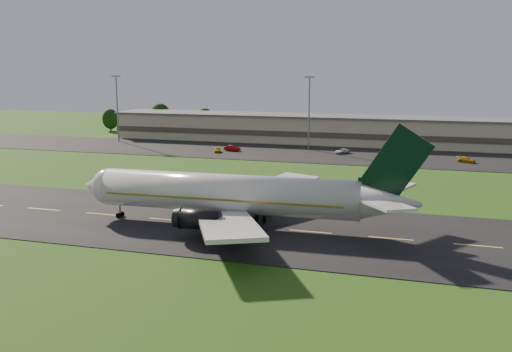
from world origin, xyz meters
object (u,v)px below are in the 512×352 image
(light_mast_centre, at_px, (309,104))
(service_vehicle_a, at_px, (217,150))
(terminal, at_px, (324,130))
(light_mast_west, at_px, (117,100))
(service_vehicle_d, at_px, (466,160))
(airliner, at_px, (234,195))
(service_vehicle_b, at_px, (232,148))
(service_vehicle_c, at_px, (342,151))

(light_mast_centre, xyz_separation_m, service_vehicle_a, (-22.55, -12.59, -11.97))
(terminal, distance_m, light_mast_west, 64.10)
(terminal, relative_size, light_mast_west, 7.13)
(light_mast_west, bearing_deg, service_vehicle_d, -6.12)
(terminal, bearing_deg, airliner, -87.45)
(service_vehicle_b, bearing_deg, light_mast_west, 88.72)
(airliner, distance_m, service_vehicle_d, 77.78)
(light_mast_centre, bearing_deg, service_vehicle_a, -150.83)
(light_mast_west, xyz_separation_m, service_vehicle_a, (37.45, -12.59, -11.97))
(airliner, height_order, light_mast_west, light_mast_west)
(light_mast_west, distance_m, service_vehicle_c, 71.44)
(light_mast_centre, xyz_separation_m, service_vehicle_c, (10.25, -4.94, -12.02))
(light_mast_west, bearing_deg, terminal, 14.76)
(terminal, relative_size, service_vehicle_a, 37.01)
(light_mast_west, bearing_deg, light_mast_centre, 0.00)
(service_vehicle_d, bearing_deg, airliner, -173.61)
(service_vehicle_b, distance_m, service_vehicle_c, 29.98)
(service_vehicle_b, height_order, service_vehicle_d, service_vehicle_b)
(airliner, xyz_separation_m, service_vehicle_b, (-25.13, 70.87, -3.81))
(light_mast_west, xyz_separation_m, service_vehicle_c, (70.25, -4.94, -12.02))
(service_vehicle_a, relative_size, service_vehicle_b, 0.86)
(service_vehicle_a, bearing_deg, service_vehicle_b, 28.30)
(light_mast_west, xyz_separation_m, service_vehicle_d, (101.14, -10.85, -11.98))
(terminal, bearing_deg, service_vehicle_b, -129.50)
(terminal, xyz_separation_m, service_vehicle_b, (-20.84, -25.28, -3.14))
(terminal, xyz_separation_m, service_vehicle_c, (8.85, -21.12, -3.27))
(light_mast_centre, bearing_deg, service_vehicle_d, -14.77)
(terminal, distance_m, service_vehicle_d, 48.17)
(airliner, height_order, service_vehicle_a, airliner)
(service_vehicle_b, relative_size, service_vehicle_d, 1.01)
(light_mast_centre, relative_size, service_vehicle_c, 4.54)
(terminal, distance_m, service_vehicle_b, 32.92)
(light_mast_west, relative_size, service_vehicle_a, 5.19)
(airliner, xyz_separation_m, terminal, (-4.28, 96.15, -0.67))
(service_vehicle_c, distance_m, service_vehicle_d, 31.45)
(airliner, distance_m, service_vehicle_c, 75.27)
(service_vehicle_a, height_order, service_vehicle_d, service_vehicle_a)
(service_vehicle_d, bearing_deg, service_vehicle_c, 112.72)
(airliner, distance_m, service_vehicle_a, 73.16)
(terminal, bearing_deg, service_vehicle_c, -67.27)
(service_vehicle_a, height_order, service_vehicle_c, service_vehicle_a)
(service_vehicle_a, bearing_deg, terminal, 30.25)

